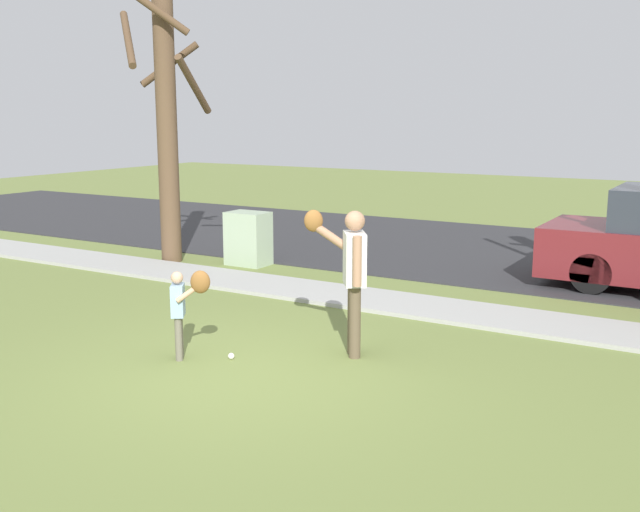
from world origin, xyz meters
TOP-DOWN VIEW (x-y plane):
  - ground_plane at (0.00, 3.50)m, footprint 48.00×48.00m
  - sidewalk_strip at (0.00, 3.60)m, footprint 36.00×1.20m
  - road_surface at (0.00, 8.60)m, footprint 36.00×6.80m
  - person_adult at (0.70, 1.23)m, footprint 0.86×0.51m
  - person_child at (-0.83, 0.10)m, footprint 0.57×0.31m
  - baseball at (-0.40, 0.39)m, footprint 0.07×0.07m
  - utility_cabinet at (-3.45, 4.92)m, footprint 0.76×0.54m
  - street_tree_far at (-4.91, 4.43)m, footprint 1.85×1.88m

SIDE VIEW (x-z plane):
  - ground_plane at x=0.00m, z-range 0.00..0.00m
  - road_surface at x=0.00m, z-range 0.00..0.02m
  - sidewalk_strip at x=0.00m, z-range 0.00..0.06m
  - baseball at x=-0.40m, z-range 0.00..0.07m
  - utility_cabinet at x=-3.45m, z-range 0.00..0.99m
  - person_child at x=-0.83m, z-range 0.16..1.23m
  - person_adult at x=0.70m, z-range 0.20..1.90m
  - street_tree_far at x=-4.91m, z-range 0.16..5.23m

